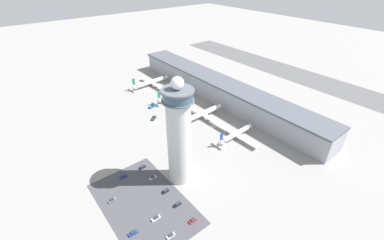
% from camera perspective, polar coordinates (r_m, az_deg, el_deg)
% --- Properties ---
extents(ground_plane, '(1000.00, 1000.00, 0.00)m').
position_cam_1_polar(ground_plane, '(208.97, -7.98, -0.74)').
color(ground_plane, gray).
extents(terminal_building, '(219.71, 25.00, 19.13)m').
position_cam_1_polar(terminal_building, '(241.91, 6.18, 6.74)').
color(terminal_building, '#9399A3').
rests_on(terminal_building, ground).
extents(runway_strip, '(329.56, 44.00, 0.01)m').
position_cam_1_polar(runway_strip, '(329.17, 20.61, 9.97)').
color(runway_strip, '#515154').
rests_on(runway_strip, ground).
extents(control_tower, '(16.76, 16.76, 64.85)m').
position_cam_1_polar(control_tower, '(139.33, -2.91, -3.36)').
color(control_tower, '#BCBCC1').
rests_on(control_tower, ground).
extents(parking_lot_surface, '(64.00, 40.00, 0.01)m').
position_cam_1_polar(parking_lot_surface, '(147.93, -10.64, -17.72)').
color(parking_lot_surface, '#424247').
rests_on(parking_lot_surface, ground).
extents(airplane_gate_alpha, '(37.00, 41.88, 13.02)m').
position_cam_1_polar(airplane_gate_alpha, '(274.06, -9.12, 8.33)').
color(airplane_gate_alpha, white).
rests_on(airplane_gate_alpha, ground).
extents(airplane_gate_bravo, '(34.69, 34.71, 13.08)m').
position_cam_1_polar(airplane_gate_bravo, '(242.46, -4.15, 5.51)').
color(airplane_gate_bravo, white).
rests_on(airplane_gate_bravo, ground).
extents(airplane_gate_charlie, '(34.42, 41.64, 12.90)m').
position_cam_1_polar(airplane_gate_charlie, '(211.76, 2.23, 1.39)').
color(airplane_gate_charlie, white).
rests_on(airplane_gate_charlie, ground).
extents(airplane_gate_delta, '(39.30, 33.45, 11.22)m').
position_cam_1_polar(airplane_gate_delta, '(190.71, 9.70, -3.09)').
color(airplane_gate_delta, white).
rests_on(airplane_gate_delta, ground).
extents(service_truck_catering, '(5.89, 5.96, 3.09)m').
position_cam_1_polar(service_truck_catering, '(233.77, -3.76, 3.58)').
color(service_truck_catering, black).
rests_on(service_truck_catering, ground).
extents(service_truck_fuel, '(5.37, 6.40, 2.56)m').
position_cam_1_polar(service_truck_fuel, '(214.51, -8.50, 0.42)').
color(service_truck_fuel, black).
rests_on(service_truck_fuel, ground).
extents(service_truck_baggage, '(3.70, 8.00, 3.04)m').
position_cam_1_polar(service_truck_baggage, '(232.41, -8.73, 3.07)').
color(service_truck_baggage, black).
rests_on(service_truck_baggage, ground).
extents(car_white_wagon, '(1.91, 4.29, 1.54)m').
position_cam_1_polar(car_white_wagon, '(138.14, 0.16, -21.41)').
color(car_white_wagon, black).
rests_on(car_white_wagon, ground).
extents(car_grey_coupe, '(1.90, 4.74, 1.46)m').
position_cam_1_polar(car_grey_coupe, '(164.05, -15.02, -12.02)').
color(car_grey_coupe, black).
rests_on(car_grey_coupe, ground).
extents(car_maroon_suv, '(2.06, 4.66, 1.60)m').
position_cam_1_polar(car_maroon_suv, '(136.98, -12.95, -23.25)').
color(car_maroon_suv, black).
rests_on(car_maroon_suv, ground).
extents(car_red_hatchback, '(1.92, 4.09, 1.48)m').
position_cam_1_polar(car_red_hatchback, '(151.28, -5.93, -15.45)').
color(car_red_hatchback, black).
rests_on(car_red_hatchback, ground).
extents(car_yellow_taxi, '(1.87, 4.75, 1.53)m').
position_cam_1_polar(car_yellow_taxi, '(140.16, -8.02, -20.77)').
color(car_yellow_taxi, black).
rests_on(car_yellow_taxi, ground).
extents(car_blue_compact, '(1.76, 4.40, 1.40)m').
position_cam_1_polar(car_blue_compact, '(133.72, -4.76, -24.23)').
color(car_blue_compact, black).
rests_on(car_blue_compact, ground).
extents(car_silver_sedan, '(1.85, 4.37, 1.47)m').
position_cam_1_polar(car_silver_sedan, '(159.69, -8.69, -12.55)').
color(car_silver_sedan, black).
rests_on(car_silver_sedan, ground).
extents(car_black_suv, '(1.72, 4.52, 1.51)m').
position_cam_1_polar(car_black_suv, '(144.54, -3.28, -18.23)').
color(car_black_suv, black).
rests_on(car_black_suv, ground).
extents(car_navy_sedan, '(2.04, 4.44, 1.36)m').
position_cam_1_polar(car_navy_sedan, '(152.65, -17.36, -16.64)').
color(car_navy_sedan, black).
rests_on(car_navy_sedan, ground).
extents(car_green_van, '(1.90, 4.39, 1.41)m').
position_cam_1_polar(car_green_van, '(167.68, -10.97, -10.25)').
color(car_green_van, black).
rests_on(car_green_van, ground).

